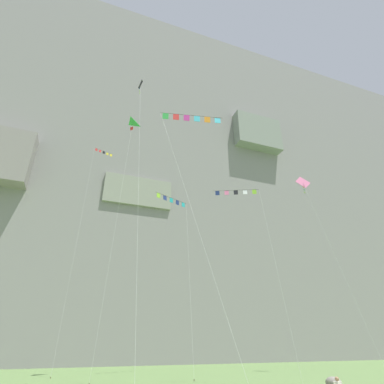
# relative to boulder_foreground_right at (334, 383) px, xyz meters

# --- Properties ---
(cliff_face) EXTENTS (180.00, 33.69, 78.91)m
(cliff_face) POSITION_rel_boulder_foreground_right_xyz_m (-11.38, 45.27, 39.02)
(cliff_face) COLOR gray
(cliff_face) RESTS_ON ground
(boulder_foreground_right) EXTENTS (1.11, 1.39, 0.86)m
(boulder_foreground_right) POSITION_rel_boulder_foreground_right_xyz_m (0.00, 0.00, 0.00)
(boulder_foreground_right) COLOR gray
(boulder_foreground_right) RESTS_ON ground
(kite_delta_high_right) EXTENTS (2.15, 3.43, 28.98)m
(kite_delta_high_right) POSITION_rel_boulder_foreground_right_xyz_m (-16.35, 11.71, 27.79)
(kite_delta_high_right) COLOR green
(kite_delta_high_right) RESTS_ON ground
(kite_banner_mid_right) EXTENTS (4.71, 4.67, 17.61)m
(kite_banner_mid_right) POSITION_rel_boulder_foreground_right_xyz_m (-5.31, 3.08, 15.96)
(kite_banner_mid_right) COLOR black
(kite_banner_mid_right) RESTS_ON ground
(kite_banner_upper_left) EXTENTS (5.56, 6.31, 21.77)m
(kite_banner_upper_left) POSITION_rel_boulder_foreground_right_xyz_m (-12.26, -1.73, 20.36)
(kite_banner_upper_left) COLOR black
(kite_banner_upper_left) RESTS_ON ground
(kite_diamond_far_right) EXTENTS (3.82, 4.48, 24.71)m
(kite_diamond_far_right) POSITION_rel_boulder_foreground_right_xyz_m (8.46, 8.50, 22.53)
(kite_diamond_far_right) COLOR pink
(kite_diamond_far_right) RESTS_ON ground
(kite_diamond_high_left) EXTENTS (0.82, 6.81, 28.97)m
(kite_diamond_high_left) POSITION_rel_boulder_foreground_right_xyz_m (-16.47, 2.41, 25.78)
(kite_diamond_high_left) COLOR black
(kite_diamond_high_left) RESTS_ON ground
(kite_banner_upper_right) EXTENTS (5.05, 6.26, 20.82)m
(kite_banner_upper_right) POSITION_rel_boulder_foreground_right_xyz_m (-9.30, 14.07, 19.44)
(kite_banner_upper_right) COLOR black
(kite_banner_upper_right) RESTS_ON ground
(kite_banner_near_cliff) EXTENTS (3.39, 4.55, 29.80)m
(kite_banner_near_cliff) POSITION_rel_boulder_foreground_right_xyz_m (-19.20, 19.44, 25.30)
(kite_banner_near_cliff) COLOR black
(kite_banner_near_cliff) RESTS_ON ground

